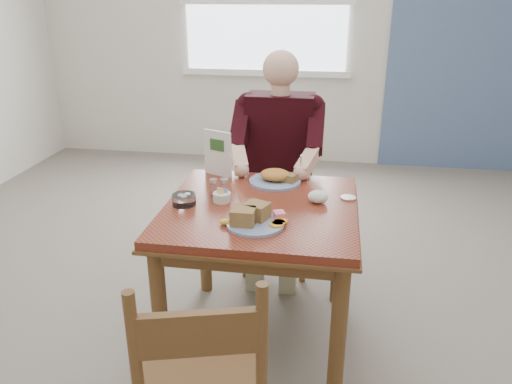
% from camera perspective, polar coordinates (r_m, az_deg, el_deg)
% --- Properties ---
extents(floor, '(6.00, 6.00, 0.00)m').
position_cam_1_polar(floor, '(2.75, 0.47, -16.05)').
color(floor, '#6E6759').
rests_on(floor, ground).
extents(wall_back, '(5.50, 0.00, 5.50)m').
position_cam_1_polar(wall_back, '(5.16, 5.82, 18.64)').
color(wall_back, beige).
rests_on(wall_back, ground).
extents(accent_panel, '(1.60, 0.02, 2.80)m').
position_cam_1_polar(accent_panel, '(5.28, 24.21, 17.01)').
color(accent_panel, '#4B628C').
rests_on(accent_panel, ground).
extents(lemon_wedge, '(0.05, 0.04, 0.03)m').
position_cam_1_polar(lemon_wedge, '(2.16, -3.53, -3.43)').
color(lemon_wedge, yellow).
rests_on(lemon_wedge, table).
extents(napkin, '(0.12, 0.11, 0.06)m').
position_cam_1_polar(napkin, '(2.40, 7.11, -0.52)').
color(napkin, white).
rests_on(napkin, table).
extents(metal_dish, '(0.09, 0.09, 0.01)m').
position_cam_1_polar(metal_dish, '(2.47, 10.50, -0.66)').
color(metal_dish, silver).
rests_on(metal_dish, table).
extents(window, '(1.72, 0.04, 1.42)m').
position_cam_1_polar(window, '(5.16, 1.14, 20.97)').
color(window, white).
rests_on(window, wall_back).
extents(table, '(0.92, 0.92, 0.75)m').
position_cam_1_polar(table, '(2.41, 0.52, -3.98)').
color(table, maroon).
rests_on(table, ground).
extents(chair_far, '(0.42, 0.42, 0.95)m').
position_cam_1_polar(chair_far, '(3.19, 2.65, -0.37)').
color(chair_far, brown).
rests_on(chair_far, ground).
extents(diner, '(0.53, 0.56, 1.39)m').
position_cam_1_polar(diner, '(3.00, 2.56, 4.87)').
color(diner, gray).
rests_on(diner, chair_far).
extents(near_plate, '(0.29, 0.28, 0.08)m').
position_cam_1_polar(near_plate, '(2.16, -0.25, -2.97)').
color(near_plate, white).
rests_on(near_plate, table).
extents(far_plate, '(0.36, 0.36, 0.07)m').
position_cam_1_polar(far_plate, '(2.63, 2.32, 1.64)').
color(far_plate, white).
rests_on(far_plate, table).
extents(caddy, '(0.10, 0.10, 0.06)m').
position_cam_1_polar(caddy, '(2.40, -3.93, -0.57)').
color(caddy, white).
rests_on(caddy, table).
extents(shakers, '(0.10, 0.06, 0.09)m').
position_cam_1_polar(shakers, '(2.46, -4.27, 0.55)').
color(shakers, white).
rests_on(shakers, table).
extents(creamer, '(0.14, 0.14, 0.05)m').
position_cam_1_polar(creamer, '(2.38, -8.23, -0.84)').
color(creamer, white).
rests_on(creamer, table).
extents(menu, '(0.16, 0.08, 0.25)m').
position_cam_1_polar(menu, '(2.71, -4.40, 4.45)').
color(menu, white).
rests_on(menu, table).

